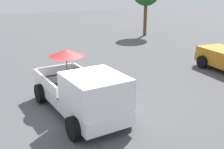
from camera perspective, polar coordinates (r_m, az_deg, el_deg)
ground_plane at (r=11.13m, az=-6.70°, el=-7.63°), size 80.00×80.00×0.00m
pickup_truck_main at (r=10.40m, az=-5.91°, el=-3.57°), size 5.15×2.50×2.27m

